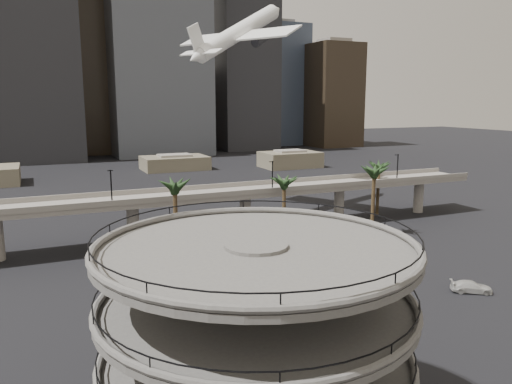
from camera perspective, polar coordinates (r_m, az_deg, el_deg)
name	(u,v)px	position (r m, az deg, el deg)	size (l,w,h in m)	color
parking_ramp	(256,332)	(36.50, 0.01, -15.67)	(22.20, 22.20, 17.35)	#52504D
overpass	(191,200)	(94.58, -7.40, -0.95)	(130.00, 9.30, 14.70)	slate
palm_trees	(311,178)	(95.54, 6.31, 1.59)	(54.40, 18.40, 14.00)	#46351E
low_buildings	(138,167)	(180.80, -13.28, 2.85)	(135.00, 27.50, 6.80)	brown
skyline	(122,62)	(255.05, -15.11, 14.15)	(269.00, 86.00, 120.05)	gray
airborne_jet	(239,33)	(114.51, -1.98, 17.72)	(29.98, 28.84, 17.28)	white
car_a	(316,287)	(69.82, 6.83, -10.71)	(1.85, 4.60, 1.57)	#AD2318
car_b	(355,290)	(69.74, 11.27, -10.96)	(1.44, 4.12, 1.36)	black
car_c	(471,287)	(75.35, 23.39, -9.91)	(2.20, 5.42, 1.57)	#BCBBB7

